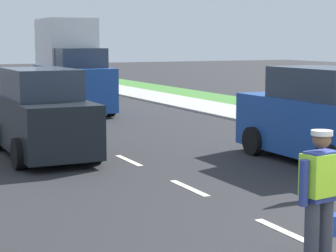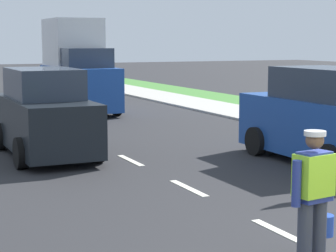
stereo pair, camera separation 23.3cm
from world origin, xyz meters
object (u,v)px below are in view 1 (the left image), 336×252
(road_worker, at_px, (321,191))
(car_parked_curbside, at_px, (323,118))
(car_oncoming_lead, at_px, (42,116))
(delivery_truck, at_px, (71,70))

(road_worker, bearing_deg, car_parked_curbside, 50.81)
(road_worker, distance_m, car_parked_curbside, 6.85)
(road_worker, distance_m, car_oncoming_lead, 8.78)
(delivery_truck, relative_size, car_parked_curbside, 1.05)
(car_oncoming_lead, xyz_separation_m, car_parked_curbside, (5.51, -3.39, 0.03))
(road_worker, relative_size, car_oncoming_lead, 0.40)
(delivery_truck, bearing_deg, car_oncoming_lead, -111.10)
(car_parked_curbside, bearing_deg, delivery_truck, 100.35)
(delivery_truck, distance_m, car_oncoming_lead, 9.24)
(delivery_truck, xyz_separation_m, car_parked_curbside, (2.19, -11.99, -0.62))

